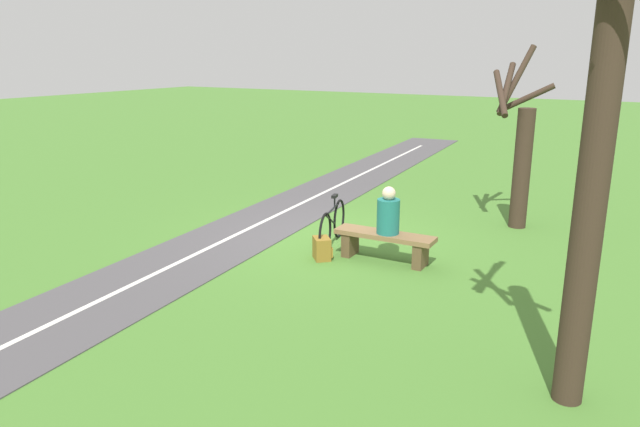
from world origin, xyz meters
The scene contains 9 objects.
ground_plane centered at (0.00, 0.00, 0.00)m, with size 80.00×80.00×0.00m, color #477A2D.
paved_path centered at (1.49, 4.00, 0.01)m, with size 1.91×36.00×0.02m, color #4C494C.
path_centre_line centered at (1.49, 4.00, 0.02)m, with size 0.10×32.00×0.00m, color silver.
bench centered at (-1.34, 0.69, 0.34)m, with size 1.73×0.48×0.50m.
person_seated centered at (-1.39, 0.69, 0.84)m, with size 0.39×0.39×0.81m.
bicycle centered at (-0.16, 0.38, 0.39)m, with size 0.47×1.71×0.92m.
backpack centered at (-0.38, 1.14, 0.19)m, with size 0.43×0.43×0.38m.
tree_far_left centered at (-2.78, -2.58, 1.52)m, with size 1.18×1.44×3.60m.
tree_by_path centered at (-4.64, 3.61, 2.33)m, with size 1.20×1.27×4.91m.
Camera 1 is at (-5.16, 9.48, 3.42)m, focal length 33.12 mm.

